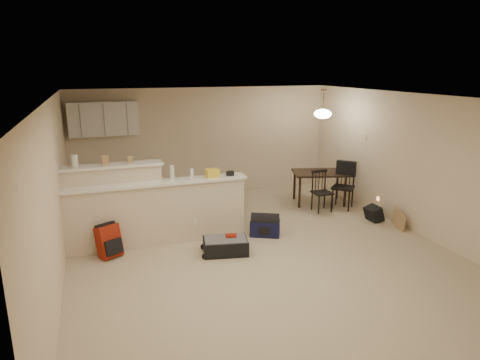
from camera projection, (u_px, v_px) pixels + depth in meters
name	position (u px, v px, depth m)	size (l,w,h in m)	color
room	(261.00, 178.00, 6.73)	(7.00, 7.02, 2.50)	#BEB092
breakfast_bar	(142.00, 209.00, 7.23)	(3.08, 0.58, 1.39)	beige
upper_cabinets	(104.00, 119.00, 8.90)	(1.40, 0.34, 0.70)	white
kitchen_counter	(119.00, 186.00, 9.21)	(1.80, 0.60, 0.90)	white
thermostat	(365.00, 137.00, 9.02)	(0.02, 0.12, 0.12)	beige
jar	(75.00, 161.00, 6.82)	(0.10, 0.10, 0.20)	silver
cereal_box	(105.00, 160.00, 6.97)	(0.10, 0.07, 0.16)	tan
small_box	(130.00, 160.00, 7.10)	(0.08, 0.06, 0.12)	tan
bottle_a	(172.00, 173.00, 7.17)	(0.07, 0.07, 0.26)	silver
bottle_b	(192.00, 174.00, 7.28)	(0.06, 0.06, 0.18)	silver
bag_lump	(213.00, 173.00, 7.40)	(0.22, 0.18, 0.14)	tan
pouch	(230.00, 173.00, 7.51)	(0.12, 0.10, 0.08)	tan
dining_table	(320.00, 176.00, 9.39)	(1.31, 1.04, 0.71)	black
pendant_lamp	(323.00, 113.00, 9.04)	(0.36, 0.36, 0.62)	brown
dining_chair_near	(322.00, 192.00, 8.90)	(0.37, 0.36, 0.86)	black
dining_chair_far	(343.00, 186.00, 9.08)	(0.43, 0.41, 0.98)	black
suitcase	(225.00, 246.00, 6.95)	(0.71, 0.46, 0.24)	black
red_backpack	(109.00, 241.00, 6.80)	(0.34, 0.22, 0.52)	maroon
navy_duffel	(265.00, 228.00, 7.68)	(0.52, 0.29, 0.29)	#12153B
black_daypack	(374.00, 214.00, 8.41)	(0.32, 0.23, 0.29)	black
cardboard_sheet	(399.00, 220.00, 8.01)	(0.45, 0.02, 0.34)	tan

